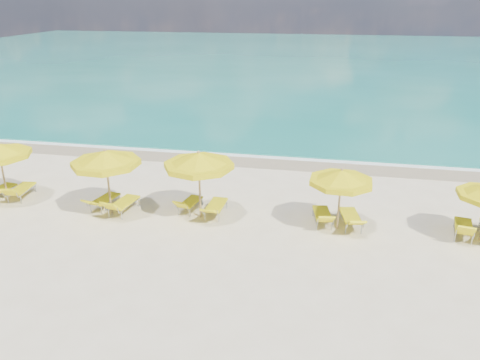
# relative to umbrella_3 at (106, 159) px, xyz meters

# --- Properties ---
(ground_plane) EXTENTS (120.00, 120.00, 0.00)m
(ground_plane) POSITION_rel_umbrella_3_xyz_m (4.74, -0.15, -2.20)
(ground_plane) COLOR beige
(ocean) EXTENTS (120.00, 80.00, 0.30)m
(ocean) POSITION_rel_umbrella_3_xyz_m (4.74, 47.85, -2.20)
(ocean) COLOR #137061
(ocean) RESTS_ON ground
(wet_sand_band) EXTENTS (120.00, 2.60, 0.01)m
(wet_sand_band) POSITION_rel_umbrella_3_xyz_m (4.74, 7.25, -2.20)
(wet_sand_band) COLOR tan
(wet_sand_band) RESTS_ON ground
(foam_line) EXTENTS (120.00, 1.20, 0.03)m
(foam_line) POSITION_rel_umbrella_3_xyz_m (4.74, 8.05, -2.20)
(foam_line) COLOR white
(foam_line) RESTS_ON ground
(whitecap_near) EXTENTS (14.00, 0.36, 0.05)m
(whitecap_near) POSITION_rel_umbrella_3_xyz_m (-1.26, 16.85, -2.20)
(whitecap_near) COLOR white
(whitecap_near) RESTS_ON ground
(whitecap_far) EXTENTS (18.00, 0.30, 0.05)m
(whitecap_far) POSITION_rel_umbrella_3_xyz_m (12.74, 23.85, -2.20)
(whitecap_far) COLOR white
(whitecap_far) RESTS_ON ground
(umbrella_3) EXTENTS (3.27, 3.27, 2.58)m
(umbrella_3) POSITION_rel_umbrella_3_xyz_m (0.00, 0.00, 0.00)
(umbrella_3) COLOR tan
(umbrella_3) RESTS_ON ground
(umbrella_4) EXTENTS (2.86, 2.86, 2.61)m
(umbrella_4) POSITION_rel_umbrella_3_xyz_m (3.43, 0.36, 0.02)
(umbrella_4) COLOR tan
(umbrella_4) RESTS_ON ground
(umbrella_5) EXTENTS (2.87, 2.87, 2.28)m
(umbrella_5) POSITION_rel_umbrella_3_xyz_m (8.47, 0.40, -0.26)
(umbrella_5) COLOR tan
(umbrella_5) RESTS_ON ground
(lounger_2_left) EXTENTS (0.83, 1.76, 0.83)m
(lounger_2_left) POSITION_rel_umbrella_3_xyz_m (-5.14, 0.48, -1.99)
(lounger_2_left) COLOR #A5A8AD
(lounger_2_left) RESTS_ON ground
(lounger_2_right) EXTENTS (0.79, 1.85, 0.85)m
(lounger_2_right) POSITION_rel_umbrella_3_xyz_m (-4.26, 0.65, -1.98)
(lounger_2_right) COLOR #A5A8AD
(lounger_2_right) RESTS_ON ground
(lounger_3_left) EXTENTS (0.87, 1.78, 0.73)m
(lounger_3_left) POSITION_rel_umbrella_3_xyz_m (-0.47, 0.41, -1.99)
(lounger_3_left) COLOR #A5A8AD
(lounger_3_left) RESTS_ON ground
(lounger_3_right) EXTENTS (0.86, 1.89, 0.87)m
(lounger_3_right) POSITION_rel_umbrella_3_xyz_m (0.43, 0.16, -1.97)
(lounger_3_right) COLOR #A5A8AD
(lounger_3_right) RESTS_ON ground
(lounger_4_left) EXTENTS (0.80, 1.64, 0.75)m
(lounger_4_left) POSITION_rel_umbrella_3_xyz_m (2.88, 0.83, -2.00)
(lounger_4_left) COLOR #A5A8AD
(lounger_4_left) RESTS_ON ground
(lounger_4_right) EXTENTS (0.66, 1.86, 0.74)m
(lounger_4_right) POSITION_rel_umbrella_3_xyz_m (3.95, 0.63, -1.98)
(lounger_4_right) COLOR #A5A8AD
(lounger_4_right) RESTS_ON ground
(lounger_5_left) EXTENTS (0.86, 1.81, 0.79)m
(lounger_5_left) POSITION_rel_umbrella_3_xyz_m (7.93, 0.66, -1.99)
(lounger_5_left) COLOR #A5A8AD
(lounger_5_left) RESTS_ON ground
(lounger_5_right) EXTENTS (0.93, 1.93, 0.77)m
(lounger_5_right) POSITION_rel_umbrella_3_xyz_m (8.93, 0.64, -1.98)
(lounger_5_right) COLOR #A5A8AD
(lounger_5_right) RESTS_ON ground
(lounger_6_left) EXTENTS (0.88, 1.76, 0.84)m
(lounger_6_left) POSITION_rel_umbrella_3_xyz_m (12.73, 0.62, -1.99)
(lounger_6_left) COLOR #A5A8AD
(lounger_6_left) RESTS_ON ground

